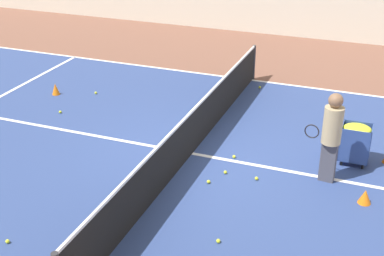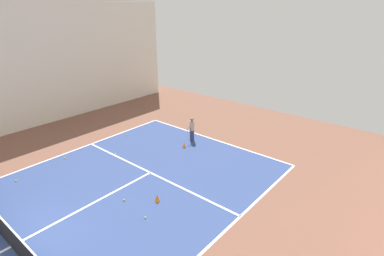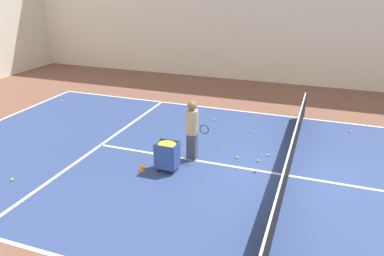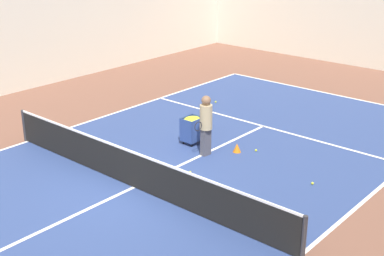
{
  "view_description": "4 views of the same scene",
  "coord_description": "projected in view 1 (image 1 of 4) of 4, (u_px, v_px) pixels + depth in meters",
  "views": [
    {
      "loc": [
        9.32,
        3.6,
        5.39
      ],
      "look_at": [
        0.0,
        0.0,
        0.6
      ],
      "focal_mm": 50.0,
      "sensor_mm": 36.0,
      "label": 1
    },
    {
      "loc": [
        -9.08,
        1.95,
        7.02
      ],
      "look_at": [
        0.86,
        -9.9,
        0.74
      ],
      "focal_mm": 28.0,
      "sensor_mm": 36.0,
      "label": 2
    },
    {
      "loc": [
        -9.32,
        -0.59,
        5.0
      ],
      "look_at": [
        0.06,
        2.81,
        0.99
      ],
      "focal_mm": 35.0,
      "sensor_mm": 36.0,
      "label": 3
    },
    {
      "loc": [
        9.12,
        -8.29,
        6.24
      ],
      "look_at": [
        -0.82,
        3.22,
        0.5
      ],
      "focal_mm": 50.0,
      "sensor_mm": 36.0,
      "label": 4
    }
  ],
  "objects": [
    {
      "name": "tennis_ball_0",
      "position": [
        8.0,
        241.0,
        8.58
      ],
      "size": [
        0.07,
        0.07,
        0.07
      ],
      "primitive_type": "sphere",
      "color": "yellow",
      "rests_on": "ground"
    },
    {
      "name": "training_cone_1",
      "position": [
        56.0,
        89.0,
        14.3
      ],
      "size": [
        0.21,
        0.21,
        0.31
      ],
      "primitive_type": "cone",
      "color": "orange",
      "rests_on": "ground"
    },
    {
      "name": "tennis_ball_15",
      "position": [
        60.0,
        112.0,
        13.23
      ],
      "size": [
        0.07,
        0.07,
        0.07
      ],
      "primitive_type": "sphere",
      "color": "yellow",
      "rests_on": "ground"
    },
    {
      "name": "line_sideline_left",
      "position": [
        252.0,
        80.0,
        15.36
      ],
      "size": [
        0.1,
        21.53,
        0.0
      ],
      "primitive_type": "cube",
      "color": "white",
      "rests_on": "ground"
    },
    {
      "name": "tennis_net",
      "position": [
        192.0,
        132.0,
        11.12
      ],
      "size": [
        9.85,
        0.1,
        1.01
      ],
      "color": "#2D2D33",
      "rests_on": "ground"
    },
    {
      "name": "ground_plane",
      "position": [
        192.0,
        154.0,
        11.34
      ],
      "size": [
        35.43,
        35.43,
        0.0
      ],
      "primitive_type": "plane",
      "color": "brown"
    },
    {
      "name": "tennis_ball_14",
      "position": [
        96.0,
        93.0,
        14.37
      ],
      "size": [
        0.07,
        0.07,
        0.07
      ],
      "primitive_type": "sphere",
      "color": "yellow",
      "rests_on": "ground"
    },
    {
      "name": "ball_cart",
      "position": [
        356.0,
        137.0,
        10.72
      ],
      "size": [
        0.5,
        0.59,
        0.86
      ],
      "color": "#2D478C",
      "rests_on": "ground"
    },
    {
      "name": "tennis_ball_7",
      "position": [
        260.0,
        87.0,
        14.75
      ],
      "size": [
        0.07,
        0.07,
        0.07
      ],
      "primitive_type": "sphere",
      "color": "yellow",
      "rests_on": "ground"
    },
    {
      "name": "training_cone_0",
      "position": [
        365.0,
        197.0,
        9.59
      ],
      "size": [
        0.24,
        0.24,
        0.27
      ],
      "primitive_type": "cone",
      "color": "orange",
      "rests_on": "ground"
    },
    {
      "name": "tennis_ball_9",
      "position": [
        209.0,
        182.0,
        10.24
      ],
      "size": [
        0.07,
        0.07,
        0.07
      ],
      "primitive_type": "sphere",
      "color": "yellow",
      "rests_on": "ground"
    },
    {
      "name": "tennis_ball_13",
      "position": [
        218.0,
        241.0,
        8.59
      ],
      "size": [
        0.07,
        0.07,
        0.07
      ],
      "primitive_type": "sphere",
      "color": "yellow",
      "rests_on": "ground"
    },
    {
      "name": "line_centre_service",
      "position": [
        192.0,
        153.0,
        11.34
      ],
      "size": [
        0.1,
        11.84,
        0.0
      ],
      "primitive_type": "cube",
      "color": "white",
      "rests_on": "ground"
    },
    {
      "name": "court_playing_area",
      "position": [
        192.0,
        154.0,
        11.34
      ],
      "size": [
        9.55,
        21.53,
        0.0
      ],
      "color": "navy",
      "rests_on": "ground"
    },
    {
      "name": "tennis_ball_10",
      "position": [
        256.0,
        178.0,
        10.35
      ],
      "size": [
        0.07,
        0.07,
        0.07
      ],
      "primitive_type": "sphere",
      "color": "yellow",
      "rests_on": "ground"
    },
    {
      "name": "tennis_ball_12",
      "position": [
        234.0,
        157.0,
        11.15
      ],
      "size": [
        0.07,
        0.07,
        0.07
      ],
      "primitive_type": "sphere",
      "color": "yellow",
      "rests_on": "ground"
    },
    {
      "name": "coach_at_net",
      "position": [
        332.0,
        132.0,
        9.93
      ],
      "size": [
        0.39,
        0.7,
        1.81
      ],
      "rotation": [
        0.0,
        0.0,
        -1.67
      ],
      "color": "#4C4C56",
      "rests_on": "ground"
    },
    {
      "name": "tennis_ball_5",
      "position": [
        225.0,
        172.0,
        10.56
      ],
      "size": [
        0.07,
        0.07,
        0.07
      ],
      "primitive_type": "sphere",
      "color": "yellow",
      "rests_on": "ground"
    }
  ]
}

